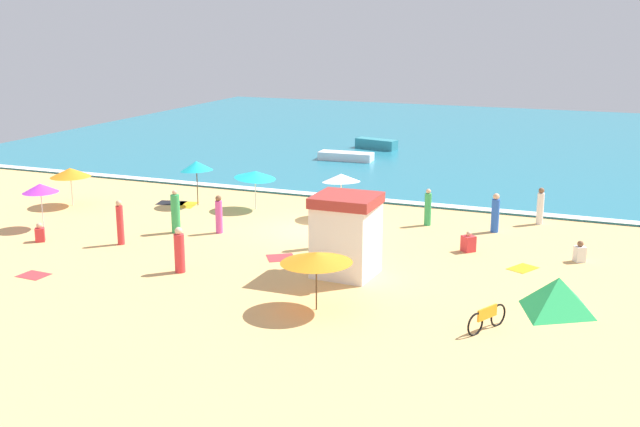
# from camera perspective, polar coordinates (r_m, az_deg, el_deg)

# --- Properties ---
(ground_plane) EXTENTS (60.00, 60.00, 0.00)m
(ground_plane) POSITION_cam_1_polar(r_m,az_deg,el_deg) (33.81, -0.58, -1.27)
(ground_plane) COLOR #E5B26B
(ocean_water) EXTENTS (60.00, 44.00, 0.10)m
(ocean_water) POSITION_cam_1_polar(r_m,az_deg,el_deg) (60.10, 9.73, 5.45)
(ocean_water) COLOR teal
(ocean_water) RESTS_ON ground_plane
(wave_breaker_foam) EXTENTS (57.00, 0.70, 0.01)m
(wave_breaker_foam) POSITION_cam_1_polar(r_m,az_deg,el_deg) (39.50, 2.92, 1.15)
(wave_breaker_foam) COLOR white
(wave_breaker_foam) RESTS_ON ocean_water
(lifeguard_cabana) EXTENTS (2.22, 2.10, 2.95)m
(lifeguard_cabana) POSITION_cam_1_polar(r_m,az_deg,el_deg) (27.70, 1.93, -1.56)
(lifeguard_cabana) COLOR white
(lifeguard_cabana) RESTS_ON ground_plane
(beach_umbrella_0) EXTENTS (1.66, 1.66, 2.02)m
(beach_umbrella_0) POSITION_cam_1_polar(r_m,az_deg,el_deg) (35.92, -19.87, 1.77)
(beach_umbrella_0) COLOR silver
(beach_umbrella_0) RESTS_ON ground_plane
(beach_umbrella_1) EXTENTS (2.55, 2.55, 1.94)m
(beach_umbrella_1) POSITION_cam_1_polar(r_m,az_deg,el_deg) (24.31, -0.27, -3.25)
(beach_umbrella_1) COLOR #4C3823
(beach_umbrella_1) RESTS_ON ground_plane
(beach_umbrella_2) EXTENTS (2.41, 2.39, 1.97)m
(beach_umbrella_2) POSITION_cam_1_polar(r_m,az_deg,el_deg) (37.34, -4.79, 2.86)
(beach_umbrella_2) COLOR silver
(beach_umbrella_2) RESTS_ON ground_plane
(beach_umbrella_3) EXTENTS (2.20, 2.19, 1.90)m
(beach_umbrella_3) POSITION_cam_1_polar(r_m,az_deg,el_deg) (39.84, -17.89, 2.89)
(beach_umbrella_3) COLOR silver
(beach_umbrella_3) RESTS_ON ground_plane
(beach_umbrella_4) EXTENTS (2.04, 2.02, 2.27)m
(beach_umbrella_4) POSITION_cam_1_polar(r_m,az_deg,el_deg) (38.41, -9.07, 3.47)
(beach_umbrella_4) COLOR #4C3823
(beach_umbrella_4) RESTS_ON ground_plane
(beach_umbrella_5) EXTENTS (2.52, 2.52, 2.14)m
(beach_umbrella_5) POSITION_cam_1_polar(r_m,az_deg,el_deg) (35.61, 1.57, 2.63)
(beach_umbrella_5) COLOR silver
(beach_umbrella_5) RESTS_ON ground_plane
(beach_tent) EXTENTS (2.54, 2.84, 1.11)m
(beach_tent) POSITION_cam_1_polar(r_m,az_deg,el_deg) (25.72, 17.10, -5.69)
(beach_tent) COLOR green
(beach_tent) RESTS_ON ground_plane
(parked_bicycle) EXTENTS (0.87, 1.65, 0.76)m
(parked_bicycle) POSITION_cam_1_polar(r_m,az_deg,el_deg) (23.71, 12.17, -7.53)
(parked_bicycle) COLOR black
(parked_bicycle) RESTS_ON ground_plane
(beachgoer_0) EXTENTS (0.47, 0.47, 1.89)m
(beachgoer_0) POSITION_cam_1_polar(r_m,az_deg,el_deg) (33.87, -10.57, 0.05)
(beachgoer_0) COLOR green
(beachgoer_0) RESTS_ON ground_plane
(beachgoer_1) EXTENTS (0.43, 0.43, 1.72)m
(beachgoer_1) POSITION_cam_1_polar(r_m,az_deg,el_deg) (34.24, 12.76, -0.01)
(beachgoer_1) COLOR blue
(beachgoer_1) RESTS_ON ground_plane
(beachgoer_2) EXTENTS (0.43, 0.43, 1.66)m
(beachgoer_2) POSITION_cam_1_polar(r_m,az_deg,el_deg) (33.54, -7.44, -0.10)
(beachgoer_2) COLOR #D84CA5
(beachgoer_2) RESTS_ON ground_plane
(beachgoer_3) EXTENTS (0.51, 0.51, 0.83)m
(beachgoer_3) POSITION_cam_1_polar(r_m,az_deg,el_deg) (31.10, 18.55, -2.74)
(beachgoer_3) COLOR white
(beachgoer_3) RESTS_ON ground_plane
(beachgoer_4) EXTENTS (0.51, 0.51, 0.81)m
(beachgoer_4) POSITION_cam_1_polar(r_m,az_deg,el_deg) (34.14, -19.90, -1.38)
(beachgoer_4) COLOR red
(beachgoer_4) RESTS_ON ground_plane
(beachgoer_5) EXTENTS (0.53, 0.53, 1.70)m
(beachgoer_5) POSITION_cam_1_polar(r_m,az_deg,el_deg) (28.63, -10.29, -2.74)
(beachgoer_5) COLOR red
(beachgoer_5) RESTS_ON ground_plane
(beachgoer_7) EXTENTS (0.40, 0.40, 1.87)m
(beachgoer_7) POSITION_cam_1_polar(r_m,az_deg,el_deg) (32.60, -14.49, -0.66)
(beachgoer_7) COLOR red
(beachgoer_7) RESTS_ON ground_plane
(beachgoer_8) EXTENTS (0.64, 0.64, 0.83)m
(beachgoer_8) POSITION_cam_1_polar(r_m,az_deg,el_deg) (31.32, 10.85, -2.14)
(beachgoer_8) COLOR red
(beachgoer_8) RESTS_ON ground_plane
(beachgoer_9) EXTENTS (0.52, 0.52, 1.91)m
(beachgoer_9) POSITION_cam_1_polar(r_m,az_deg,el_deg) (31.04, -0.08, -0.97)
(beachgoer_9) COLOR green
(beachgoer_9) RESTS_ON ground_plane
(beachgoer_10) EXTENTS (0.43, 0.43, 1.67)m
(beachgoer_10) POSITION_cam_1_polar(r_m,az_deg,el_deg) (34.83, 7.93, 0.40)
(beachgoer_10) COLOR green
(beachgoer_10) RESTS_ON ground_plane
(beachgoer_11) EXTENTS (0.35, 0.35, 1.67)m
(beachgoer_11) POSITION_cam_1_polar(r_m,az_deg,el_deg) (36.06, 15.89, 0.49)
(beachgoer_11) COLOR white
(beachgoer_11) RESTS_ON ground_plane
(beach_towel_0) EXTENTS (1.07, 0.89, 0.01)m
(beach_towel_0) POSITION_cam_1_polar(r_m,az_deg,el_deg) (29.89, -20.30, -4.28)
(beach_towel_0) COLOR red
(beach_towel_0) RESTS_ON ground_plane
(beach_towel_1) EXTENTS (1.24, 1.55, 0.01)m
(beach_towel_1) POSITION_cam_1_polar(r_m,az_deg,el_deg) (38.97, -9.84, 0.63)
(beach_towel_1) COLOR orange
(beach_towel_1) RESTS_ON ground_plane
(beach_towel_2) EXTENTS (1.56, 1.25, 0.01)m
(beach_towel_2) POSITION_cam_1_polar(r_m,az_deg,el_deg) (39.53, -10.86, 0.77)
(beach_towel_2) COLOR black
(beach_towel_2) RESTS_ON ground_plane
(beach_towel_3) EXTENTS (1.17, 1.31, 0.01)m
(beach_towel_3) POSITION_cam_1_polar(r_m,az_deg,el_deg) (29.76, 14.68, -3.92)
(beach_towel_3) COLOR orange
(beach_towel_3) RESTS_ON ground_plane
(beach_towel_4) EXTENTS (1.43, 1.41, 0.01)m
(beach_towel_4) POSITION_cam_1_polar(r_m,az_deg,el_deg) (30.08, -2.89, -3.26)
(beach_towel_4) COLOR red
(beach_towel_4) RESTS_ON ground_plane
(small_boat_0) EXTENTS (3.54, 1.32, 0.52)m
(small_boat_0) POSITION_cam_1_polar(r_m,az_deg,el_deg) (49.93, 1.92, 4.23)
(small_boat_0) COLOR white
(small_boat_0) RESTS_ON ocean_water
(small_boat_1) EXTENTS (3.09, 1.55, 0.68)m
(small_boat_1) POSITION_cam_1_polar(r_m,az_deg,el_deg) (54.41, 4.17, 5.12)
(small_boat_1) COLOR teal
(small_boat_1) RESTS_ON ocean_water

